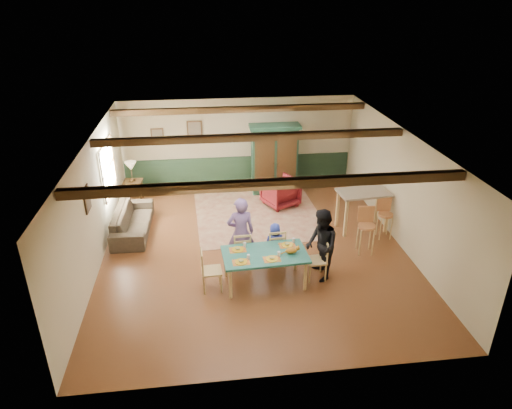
{
  "coord_description": "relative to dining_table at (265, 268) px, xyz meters",
  "views": [
    {
      "loc": [
        -1.11,
        -9.32,
        5.6
      ],
      "look_at": [
        0.04,
        -0.02,
        1.15
      ],
      "focal_mm": 32.0,
      "sensor_mm": 36.0,
      "label": 1
    }
  ],
  "objects": [
    {
      "name": "floor",
      "position": [
        -0.05,
        1.46,
        -0.36
      ],
      "size": [
        8.0,
        8.0,
        0.0
      ],
      "primitive_type": "plane",
      "color": "#592F19",
      "rests_on": "ground"
    },
    {
      "name": "wall_back",
      "position": [
        -0.05,
        5.46,
        0.99
      ],
      "size": [
        7.0,
        0.02,
        2.7
      ],
      "primitive_type": "cube",
      "color": "beige",
      "rests_on": "floor"
    },
    {
      "name": "wall_left",
      "position": [
        -3.55,
        1.46,
        0.99
      ],
      "size": [
        0.02,
        8.0,
        2.7
      ],
      "primitive_type": "cube",
      "color": "beige",
      "rests_on": "floor"
    },
    {
      "name": "wall_right",
      "position": [
        3.45,
        1.46,
        0.99
      ],
      "size": [
        0.02,
        8.0,
        2.7
      ],
      "primitive_type": "cube",
      "color": "beige",
      "rests_on": "floor"
    },
    {
      "name": "ceiling",
      "position": [
        -0.05,
        1.46,
        2.34
      ],
      "size": [
        7.0,
        8.0,
        0.02
      ],
      "primitive_type": "cube",
      "color": "silver",
      "rests_on": "wall_back"
    },
    {
      "name": "wainscot_back",
      "position": [
        -0.05,
        5.44,
        0.09
      ],
      "size": [
        6.95,
        0.03,
        0.9
      ],
      "primitive_type": "cube",
      "color": "#1B3220",
      "rests_on": "floor"
    },
    {
      "name": "ceiling_beam_front",
      "position": [
        -0.05,
        -0.84,
        2.25
      ],
      "size": [
        6.95,
        0.16,
        0.16
      ],
      "primitive_type": "cube",
      "color": "black",
      "rests_on": "ceiling"
    },
    {
      "name": "ceiling_beam_mid",
      "position": [
        -0.05,
        1.86,
        2.25
      ],
      "size": [
        6.95,
        0.16,
        0.16
      ],
      "primitive_type": "cube",
      "color": "black",
      "rests_on": "ceiling"
    },
    {
      "name": "ceiling_beam_back",
      "position": [
        -0.05,
        4.46,
        2.25
      ],
      "size": [
        6.95,
        0.16,
        0.16
      ],
      "primitive_type": "cube",
      "color": "black",
      "rests_on": "ceiling"
    },
    {
      "name": "window_left",
      "position": [
        -3.52,
        3.16,
        1.19
      ],
      "size": [
        0.06,
        1.6,
        1.3
      ],
      "primitive_type": null,
      "color": "white",
      "rests_on": "wall_left"
    },
    {
      "name": "picture_left_wall",
      "position": [
        -3.52,
        0.86,
        1.39
      ],
      "size": [
        0.04,
        0.42,
        0.52
      ],
      "primitive_type": null,
      "color": "#7D725B",
      "rests_on": "wall_left"
    },
    {
      "name": "picture_back_a",
      "position": [
        -1.35,
        5.43,
        1.44
      ],
      "size": [
        0.45,
        0.04,
        0.55
      ],
      "primitive_type": null,
      "color": "#7D725B",
      "rests_on": "wall_back"
    },
    {
      "name": "picture_back_b",
      "position": [
        -2.45,
        5.43,
        1.29
      ],
      "size": [
        0.38,
        0.04,
        0.48
      ],
      "primitive_type": null,
      "color": "#7D725B",
      "rests_on": "wall_back"
    },
    {
      "name": "dining_table",
      "position": [
        0.0,
        0.0,
        0.0
      ],
      "size": [
        1.77,
        1.05,
        0.72
      ],
      "primitive_type": null,
      "rotation": [
        0.0,
        0.0,
        0.05
      ],
      "color": "#1E6156",
      "rests_on": "floor"
    },
    {
      "name": "dining_chair_far_left",
      "position": [
        -0.42,
        0.67,
        0.1
      ],
      "size": [
        0.42,
        0.44,
        0.91
      ],
      "primitive_type": null,
      "rotation": [
        0.0,
        0.0,
        3.2
      ],
      "color": "tan",
      "rests_on": "floor"
    },
    {
      "name": "dining_chair_far_right",
      "position": [
        0.34,
        0.71,
        0.1
      ],
      "size": [
        0.42,
        0.44,
        0.91
      ],
      "primitive_type": null,
      "rotation": [
        0.0,
        0.0,
        3.2
      ],
      "color": "tan",
      "rests_on": "floor"
    },
    {
      "name": "dining_chair_end_left",
      "position": [
        -1.1,
        -0.06,
        0.1
      ],
      "size": [
        0.44,
        0.42,
        0.91
      ],
      "primitive_type": null,
      "rotation": [
        0.0,
        0.0,
        1.63
      ],
      "color": "tan",
      "rests_on": "floor"
    },
    {
      "name": "dining_chair_end_right",
      "position": [
        1.1,
        0.06,
        0.1
      ],
      "size": [
        0.44,
        0.42,
        0.91
      ],
      "primitive_type": null,
      "rotation": [
        0.0,
        0.0,
        -1.52
      ],
      "color": "tan",
      "rests_on": "floor"
    },
    {
      "name": "person_man",
      "position": [
        -0.42,
        0.74,
        0.47
      ],
      "size": [
        0.62,
        0.43,
        1.65
      ],
      "primitive_type": "imported",
      "rotation": [
        0.0,
        0.0,
        3.2
      ],
      "color": "#745795",
      "rests_on": "floor"
    },
    {
      "name": "person_woman",
      "position": [
        1.19,
        0.07,
        0.43
      ],
      "size": [
        0.64,
        0.8,
        1.57
      ],
      "primitive_type": "imported",
      "rotation": [
        0.0,
        0.0,
        -1.52
      ],
      "color": "black",
      "rests_on": "floor"
    },
    {
      "name": "person_child",
      "position": [
        0.34,
        0.78,
        0.12
      ],
      "size": [
        0.48,
        0.33,
        0.96
      ],
      "primitive_type": "imported",
      "rotation": [
        0.0,
        0.0,
        3.2
      ],
      "color": "#2A3CAA",
      "rests_on": "floor"
    },
    {
      "name": "cat",
      "position": [
        0.53,
        -0.07,
        0.44
      ],
      "size": [
        0.35,
        0.15,
        0.17
      ],
      "primitive_type": null,
      "rotation": [
        0.0,
        0.0,
        0.05
      ],
      "color": "orange",
      "rests_on": "dining_table"
    },
    {
      "name": "place_setting_near_left",
      "position": [
        -0.51,
        -0.27,
        0.41
      ],
      "size": [
        0.4,
        0.31,
        0.11
      ],
      "primitive_type": null,
      "rotation": [
        0.0,
        0.0,
        0.05
      ],
      "color": "gold",
      "rests_on": "dining_table"
    },
    {
      "name": "place_setting_near_center",
      "position": [
        0.11,
        -0.23,
        0.41
      ],
      "size": [
        0.4,
        0.31,
        0.11
      ],
      "primitive_type": null,
      "rotation": [
        0.0,
        0.0,
        0.05
      ],
      "color": "gold",
      "rests_on": "dining_table"
    },
    {
      "name": "place_setting_far_left",
      "position": [
        -0.54,
        0.21,
        0.41
      ],
      "size": [
        0.4,
        0.31,
        0.11
      ],
      "primitive_type": null,
      "rotation": [
        0.0,
        0.0,
        0.05
      ],
      "color": "gold",
      "rests_on": "dining_table"
    },
    {
      "name": "place_setting_far_right",
      "position": [
        0.51,
        0.27,
        0.41
      ],
      "size": [
        0.4,
        0.31,
        0.11
      ],
      "primitive_type": null,
      "rotation": [
        0.0,
        0.0,
        0.05
      ],
      "color": "gold",
      "rests_on": "dining_table"
    },
    {
      "name": "area_rug",
      "position": [
        0.25,
        3.48,
        -0.35
      ],
      "size": [
        3.48,
        4.08,
        0.01
      ],
      "primitive_type": "cube",
      "rotation": [
        0.0,
        0.0,
        0.04
      ],
      "color": "#C9B992",
      "rests_on": "floor"
    },
    {
      "name": "armoire",
      "position": [
        0.94,
        4.7,
        0.68
      ],
      "size": [
        1.47,
        0.6,
        2.08
      ],
      "primitive_type": "cube",
      "rotation": [
        0.0,
        0.0,
        -0.01
      ],
      "color": "#153525",
      "rests_on": "floor"
    },
    {
      "name": "armchair",
      "position": [
        0.97,
        3.73,
        0.04
      ],
      "size": [
        1.15,
        1.17,
        0.81
      ],
      "primitive_type": "imported",
      "rotation": [
        0.0,
        0.0,
        -2.7
      ],
      "color": "#4F0F17",
      "rests_on": "floor"
    },
    {
      "name": "sofa",
      "position": [
        -2.99,
        2.61,
        -0.05
      ],
      "size": [
        0.88,
        2.14,
        0.62
      ],
      "primitive_type": "imported",
      "rotation": [
        0.0,
        0.0,
        1.55
      ],
      "color": "#352C21",
      "rests_on": "floor"
    },
    {
      "name": "end_table",
      "position": [
        -3.17,
        4.47,
        -0.04
      ],
      "size": [
        0.54,
        0.54,
        0.64
      ],
      "primitive_type": null,
      "rotation": [
        0.0,
        0.0,
        -0.04
      ],
      "color": "black",
      "rests_on": "floor"
    },
    {
      "name": "table_lamp",
      "position": [
        -3.17,
        4.47,
        0.57
      ],
      "size": [
        0.36,
        0.36,
        0.58
      ],
      "primitive_type": null,
      "rotation": [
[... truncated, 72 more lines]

